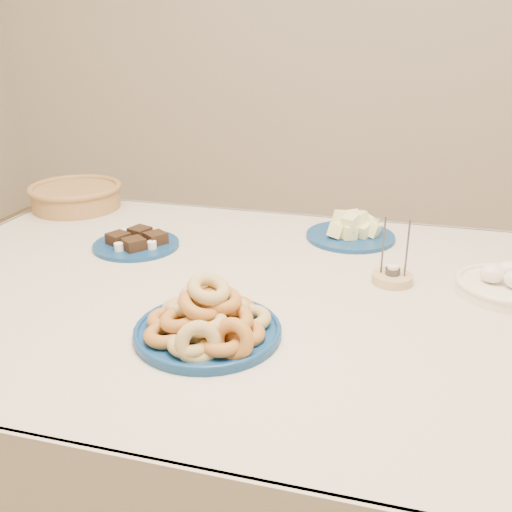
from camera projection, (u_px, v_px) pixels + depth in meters
The scene contains 7 objects.
dining_table at pixel (262, 332), 1.29m from camera, with size 1.71×1.11×0.75m.
donut_platter at pixel (208, 322), 1.05m from camera, with size 0.35×0.35×0.13m.
melon_plate at pixel (353, 230), 1.54m from camera, with size 0.32×0.32×0.08m.
brownie_plate at pixel (136, 243), 1.49m from camera, with size 0.28×0.28×0.04m.
wicker_basket at pixel (76, 196), 1.80m from camera, with size 0.32×0.32×0.08m.
candle_holder at pixel (392, 277), 1.28m from camera, with size 0.10×0.10×0.15m.
egg_bowl at pixel (504, 285), 1.23m from camera, with size 0.23×0.23×0.07m.
Camera 1 is at (0.28, -1.10, 1.29)m, focal length 40.00 mm.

